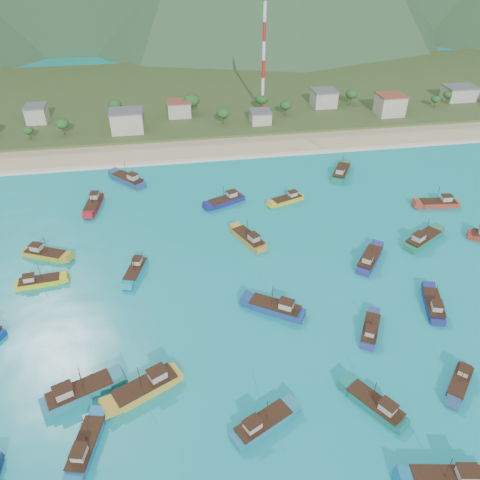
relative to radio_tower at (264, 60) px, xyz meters
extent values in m
plane|color=#0D8094|center=(-27.10, -108.00, -21.28)|extent=(600.00, 600.00, 0.00)
cube|color=beige|center=(-27.10, -29.00, -21.28)|extent=(400.00, 18.00, 1.20)
cube|color=#385123|center=(-27.10, 32.00, -21.28)|extent=(400.00, 110.00, 2.40)
cube|color=white|center=(-27.10, -38.50, -21.28)|extent=(400.00, 2.50, 0.08)
cube|color=beige|center=(-85.48, 2.57, -16.77)|extent=(7.20, 7.86, 5.83)
cube|color=beige|center=(-51.82, -12.78, -16.06)|extent=(11.07, 8.59, 7.24)
cube|color=beige|center=(-32.65, 0.09, -16.90)|extent=(8.61, 7.18, 5.56)
cube|color=beige|center=(-3.29, -12.15, -17.60)|extent=(7.20, 7.26, 4.17)
cube|color=beige|center=(25.99, 2.56, -16.63)|extent=(9.07, 8.74, 6.11)
cube|color=beige|center=(48.02, -11.56, -15.99)|extent=(9.72, 8.65, 7.39)
cube|color=beige|center=(84.81, 0.94, -17.04)|extent=(12.33, 8.82, 5.28)
cylinder|color=red|center=(0.00, 0.00, -16.40)|extent=(1.20, 1.20, 6.56)
cylinder|color=white|center=(0.00, 0.00, -9.84)|extent=(1.20, 1.20, 6.56)
cylinder|color=red|center=(0.00, 0.00, -3.28)|extent=(1.20, 1.20, 6.56)
cylinder|color=white|center=(0.00, 0.00, 3.28)|extent=(1.20, 1.20, 6.56)
cylinder|color=red|center=(0.00, 0.00, 9.84)|extent=(1.20, 1.20, 6.56)
cylinder|color=white|center=(0.00, 0.00, 16.40)|extent=(1.20, 1.20, 6.56)
cube|color=gold|center=(-21.35, -86.61, -20.72)|extent=(7.18, 10.92, 1.92)
cube|color=beige|center=(-20.46, -88.58, -18.98)|extent=(2.75, 2.99, 1.56)
cylinder|color=#382114|center=(-21.59, -86.06, -17.60)|extent=(0.12, 0.12, 4.32)
cube|color=gold|center=(-68.55, -85.11, -20.75)|extent=(10.63, 7.04, 1.87)
cube|color=beige|center=(-70.46, -84.24, -19.05)|extent=(2.91, 2.69, 1.52)
cylinder|color=#382114|center=(-68.02, -85.36, -17.70)|extent=(0.12, 0.12, 4.21)
cube|color=teal|center=(-56.32, -125.98, -20.64)|extent=(11.97, 7.40, 2.10)
cube|color=beige|center=(-58.52, -126.84, -18.74)|extent=(3.21, 2.93, 1.70)
cylinder|color=#382114|center=(-55.71, -125.74, -17.23)|extent=(0.12, 0.12, 4.71)
cube|color=navy|center=(5.71, -134.19, -20.90)|extent=(7.84, 7.97, 1.57)
cube|color=beige|center=(6.94, -132.92, -19.48)|extent=(2.50, 2.51, 1.27)
cylinder|color=#382114|center=(5.37, -134.54, -18.35)|extent=(0.12, 0.12, 3.53)
cube|color=gold|center=(-68.10, -95.17, -20.84)|extent=(9.48, 3.68, 1.68)
cube|color=beige|center=(-69.98, -95.37, -19.32)|extent=(2.27, 1.90, 1.37)
cylinder|color=#382114|center=(-67.58, -95.12, -18.11)|extent=(0.12, 0.12, 3.78)
cube|color=maroon|center=(-59.73, -63.43, -20.72)|extent=(4.58, 10.89, 1.92)
cube|color=beige|center=(-59.43, -61.30, -18.98)|extent=(2.25, 2.65, 1.56)
cylinder|color=#382114|center=(-59.82, -64.03, -17.60)|extent=(0.12, 0.12, 4.32)
cube|color=navy|center=(-24.22, -67.42, -20.74)|extent=(10.74, 7.02, 1.89)
cube|color=beige|center=(-22.28, -66.56, -19.03)|extent=(2.93, 2.70, 1.53)
cylinder|color=#382114|center=(-24.76, -67.66, -17.67)|extent=(0.12, 0.12, 4.25)
cube|color=#A63A24|center=(32.36, -78.36, -20.72)|extent=(10.89, 4.23, 1.93)
cube|color=beige|center=(34.52, -78.59, -18.97)|extent=(2.60, 2.19, 1.57)
cylinder|color=#382114|center=(31.76, -78.30, -17.58)|extent=(0.12, 0.12, 4.34)
cube|color=#217452|center=(19.97, -93.99, -20.64)|extent=(11.62, 8.83, 2.09)
cube|color=beige|center=(17.95, -95.20, -18.74)|extent=(3.33, 3.15, 1.70)
cylinder|color=#382114|center=(20.53, -93.66, -17.24)|extent=(0.12, 0.12, 4.71)
cube|color=teal|center=(-28.13, -136.42, -20.75)|extent=(10.55, 7.29, 1.87)
cube|color=beige|center=(-30.01, -137.36, -19.06)|extent=(2.93, 2.72, 1.52)
cylinder|color=#382114|center=(-27.61, -136.16, -17.71)|extent=(0.12, 0.12, 4.20)
cube|color=#167067|center=(-10.04, -136.04, -20.75)|extent=(8.09, 10.27, 1.87)
cube|color=beige|center=(-8.91, -137.81, -19.06)|extent=(2.84, 2.98, 1.52)
cylinder|color=#382114|center=(-10.35, -135.55, -17.72)|extent=(0.12, 0.12, 4.20)
cube|color=navy|center=(-20.59, -111.58, -20.67)|extent=(11.14, 8.86, 2.03)
cube|color=beige|center=(-18.68, -112.83, -18.83)|extent=(3.24, 3.10, 1.65)
cylinder|color=#382114|center=(-21.12, -111.24, -17.37)|extent=(0.12, 0.12, 4.56)
cube|color=navy|center=(4.28, -99.30, -20.72)|extent=(9.11, 10.26, 1.93)
cube|color=beige|center=(2.91, -101.00, -18.96)|extent=(3.03, 3.10, 1.57)
cylinder|color=#382114|center=(4.65, -98.83, -17.57)|extent=(0.12, 0.12, 4.35)
cube|color=beige|center=(-2.81, -149.60, -18.83)|extent=(2.86, 2.46, 1.65)
cylinder|color=#382114|center=(-5.68, -149.09, -17.37)|extent=(0.12, 0.12, 4.57)
cube|color=navy|center=(-4.17, -120.20, -20.87)|extent=(6.77, 9.10, 1.63)
cube|color=beige|center=(-5.08, -121.79, -19.39)|extent=(2.44, 2.59, 1.33)
cylinder|color=#382114|center=(-3.92, -119.75, -18.22)|extent=(0.12, 0.12, 3.67)
cube|color=teal|center=(-54.45, -135.68, -20.79)|extent=(5.27, 10.29, 1.80)
cube|color=beige|center=(-54.95, -137.63, -19.16)|extent=(2.31, 2.62, 1.46)
cylinder|color=#382114|center=(-54.32, -135.13, -17.87)|extent=(0.12, 0.12, 4.04)
cube|color=navy|center=(10.88, -115.82, -20.78)|extent=(5.83, 10.33, 1.80)
cube|color=beige|center=(10.26, -117.75, -19.15)|extent=(2.42, 2.70, 1.46)
cylinder|color=#382114|center=(11.05, -115.28, -17.86)|extent=(0.12, 0.12, 4.05)
cube|color=gold|center=(-45.89, -126.90, -20.62)|extent=(12.03, 8.33, 2.13)
cube|color=beige|center=(-43.75, -125.83, -18.69)|extent=(3.34, 3.11, 1.73)
cylinder|color=#382114|center=(-46.49, -127.20, -17.16)|extent=(0.12, 0.12, 4.79)
cube|color=gold|center=(-7.49, -69.44, -20.83)|extent=(9.76, 5.87, 1.71)
cube|color=beige|center=(-5.69, -68.77, -19.28)|extent=(2.60, 2.35, 1.39)
cylinder|color=#382114|center=(-7.99, -69.63, -18.06)|extent=(0.12, 0.12, 3.84)
cube|color=#1C7556|center=(12.92, -56.14, -20.61)|extent=(9.05, 11.96, 2.15)
cube|color=beige|center=(11.68, -58.22, -18.66)|extent=(3.24, 3.42, 1.75)
cylinder|color=#382114|center=(13.26, -55.56, -17.11)|extent=(0.12, 0.12, 4.84)
cube|color=navy|center=(-50.96, -50.23, -20.62)|extent=(10.34, 11.07, 2.13)
cube|color=beige|center=(-49.37, -52.02, -18.69)|extent=(3.37, 3.41, 1.73)
cylinder|color=#382114|center=(-51.40, -49.73, -17.16)|extent=(0.12, 0.12, 4.79)
cube|color=#1A94BB|center=(-48.08, -94.78, -20.84)|extent=(5.39, 9.69, 1.69)
cube|color=beige|center=(-47.52, -92.96, -19.31)|extent=(2.25, 2.52, 1.37)
cylinder|color=#382114|center=(-48.24, -95.28, -18.09)|extent=(0.12, 0.12, 3.80)
camera|label=1|loc=(-38.75, -178.28, 42.80)|focal=35.00mm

